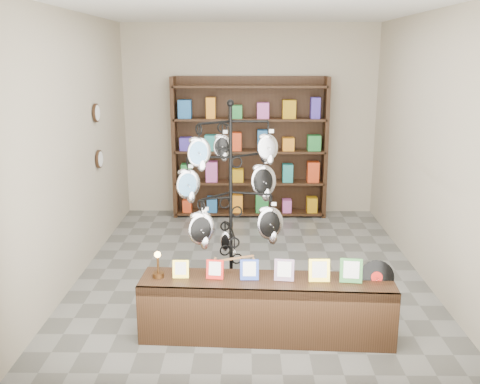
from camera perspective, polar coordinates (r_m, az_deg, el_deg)
The scene contains 6 objects.
ground at distance 6.53m, azimuth 1.10°, elevation -8.27°, with size 5.00×5.00×0.00m, color slate.
room_envelope at distance 6.06m, azimuth 1.19°, elevation 8.09°, with size 5.00×5.00×5.00m.
display_tree at distance 5.17m, azimuth -0.99°, elevation -0.08°, with size 1.12×1.11×2.12m.
front_shelf at distance 4.99m, azimuth 2.82°, elevation -12.24°, with size 2.30×0.58×0.81m.
back_shelving at distance 8.45m, azimuth 1.04°, elevation 4.28°, with size 2.42×0.36×2.20m.
wall_clocks at distance 7.16m, azimuth -14.93°, elevation 5.77°, with size 0.03×0.24×0.84m.
Camera 1 is at (-0.05, -6.02, 2.52)m, focal length 40.00 mm.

